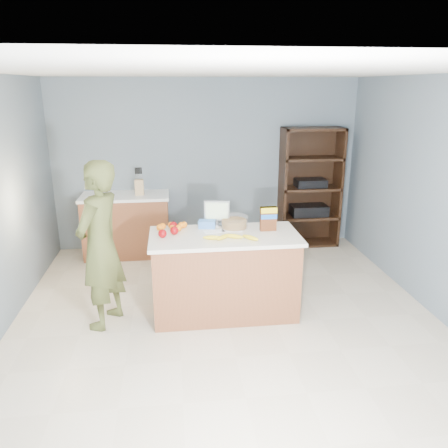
{
  "coord_description": "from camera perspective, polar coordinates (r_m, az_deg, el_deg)",
  "views": [
    {
      "loc": [
        -0.52,
        -3.97,
        2.38
      ],
      "look_at": [
        0.0,
        0.35,
        1.0
      ],
      "focal_mm": 35.0,
      "sensor_mm": 36.0,
      "label": 1
    }
  ],
  "objects": [
    {
      "name": "counter_peninsula",
      "position": [
        4.73,
        0.07,
        -6.96
      ],
      "size": [
        1.56,
        0.76,
        0.9
      ],
      "color": "brown",
      "rests_on": "ground"
    },
    {
      "name": "shelving_unit",
      "position": [
        6.82,
        11.02,
        4.44
      ],
      "size": [
        0.9,
        0.4,
        1.8
      ],
      "color": "black",
      "rests_on": "ground"
    },
    {
      "name": "walls",
      "position": [
        4.07,
        0.6,
        7.29
      ],
      "size": [
        4.52,
        5.02,
        2.51
      ],
      "color": "slate",
      "rests_on": "ground"
    },
    {
      "name": "oranges",
      "position": [
        4.73,
        -6.69,
        -0.3
      ],
      "size": [
        0.33,
        0.19,
        0.07
      ],
      "color": "orange",
      "rests_on": "counter_peninsula"
    },
    {
      "name": "cereal_box",
      "position": [
        4.65,
        5.81,
        0.93
      ],
      "size": [
        0.17,
        0.07,
        0.26
      ],
      "color": "#592B14",
      "rests_on": "counter_peninsula"
    },
    {
      "name": "envelopes",
      "position": [
        4.65,
        -0.09,
        -0.91
      ],
      "size": [
        0.43,
        0.16,
        0.0
      ],
      "color": "white",
      "rests_on": "counter_peninsula"
    },
    {
      "name": "back_cabinet",
      "position": [
        6.5,
        -12.56,
        -0.09
      ],
      "size": [
        1.24,
        0.62,
        0.9
      ],
      "color": "brown",
      "rests_on": "ground"
    },
    {
      "name": "knife_block",
      "position": [
        6.31,
        -11.0,
        4.82
      ],
      "size": [
        0.12,
        0.1,
        0.31
      ],
      "color": "tan",
      "rests_on": "back_cabinet"
    },
    {
      "name": "floor",
      "position": [
        4.65,
        0.53,
        -13.14
      ],
      "size": [
        4.5,
        5.0,
        0.02
      ],
      "primitive_type": "cube",
      "color": "beige",
      "rests_on": "ground"
    },
    {
      "name": "bananas",
      "position": [
        4.4,
        0.81,
        -1.72
      ],
      "size": [
        0.57,
        0.23,
        0.04
      ],
      "color": "yellow",
      "rests_on": "counter_peninsula"
    },
    {
      "name": "blue_carton",
      "position": [
        4.76,
        -2.24,
        -0.01
      ],
      "size": [
        0.19,
        0.14,
        0.08
      ],
      "primitive_type": "cube",
      "rotation": [
        0.0,
        0.0,
        -0.14
      ],
      "color": "blue",
      "rests_on": "counter_peninsula"
    },
    {
      "name": "tv",
      "position": [
        4.8,
        -0.94,
        1.64
      ],
      "size": [
        0.28,
        0.12,
        0.28
      ],
      "color": "silver",
      "rests_on": "counter_peninsula"
    },
    {
      "name": "apples",
      "position": [
        4.59,
        -7.05,
        -0.77
      ],
      "size": [
        0.21,
        0.34,
        0.09
      ],
      "color": "maroon",
      "rests_on": "counter_peninsula"
    },
    {
      "name": "salad_bowl",
      "position": [
        4.75,
        1.33,
        0.19
      ],
      "size": [
        0.3,
        0.3,
        0.13
      ],
      "color": "#267219",
      "rests_on": "counter_peninsula"
    },
    {
      "name": "person",
      "position": [
        4.52,
        -15.85,
        -2.77
      ],
      "size": [
        0.63,
        0.74,
        1.72
      ],
      "primitive_type": "imported",
      "rotation": [
        0.0,
        0.0,
        -1.99
      ],
      "color": "#474C24",
      "rests_on": "ground"
    }
  ]
}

